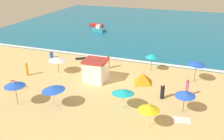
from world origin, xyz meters
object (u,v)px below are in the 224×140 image
beach_umbrella_0 (58,59)px  beach_umbrella_2 (53,89)px  parked_bicycle (16,84)px  beachgoer_4 (162,92)px  beachgoer_5 (51,55)px  small_boat_0 (96,25)px  beach_umbrella_7 (123,92)px  beach_umbrella_1 (152,56)px  beach_tent (143,78)px  small_boat_1 (99,29)px  beach_umbrella_5 (197,63)px  beachgoer_3 (108,62)px  beachgoer_2 (187,88)px  beach_umbrella_4 (15,84)px  lifeguard_cabana (96,70)px  beachgoer_0 (27,69)px  beach_umbrella_3 (149,107)px  beach_umbrella_6 (185,94)px

beach_umbrella_0 → beach_umbrella_2: size_ratio=1.11×
parked_bicycle → beachgoer_4: (15.02, 2.81, 0.33)m
beach_umbrella_0 → beachgoer_5: size_ratio=2.79×
beachgoer_5 → small_boat_0: size_ratio=0.34×
beach_umbrella_7 → parked_bicycle: 12.00m
beach_umbrella_0 → beach_umbrella_1: (10.41, 4.41, 0.15)m
beach_tent → small_boat_1: bearing=124.4°
beach_umbrella_2 → beach_umbrella_5: bearing=39.6°
beach_umbrella_7 → beach_umbrella_1: bearing=85.6°
parked_bicycle → beachgoer_3: 11.05m
beach_umbrella_5 → beachgoer_2: (-0.62, -3.90, -1.26)m
beach_umbrella_0 → beachgoer_3: bearing=33.0°
beachgoer_2 → parked_bicycle: bearing=-166.8°
beach_umbrella_4 → beachgoer_3: (4.90, 11.08, -1.33)m
lifeguard_cabana → small_boat_1: (-8.15, 20.57, -0.75)m
beachgoer_5 → parked_bicycle: bearing=-80.6°
beach_umbrella_0 → beachgoer_0: 3.78m
beach_umbrella_3 → beach_umbrella_2: bearing=178.2°
beach_umbrella_7 → beachgoer_0: bearing=166.2°
beach_umbrella_3 → beach_umbrella_7: (-2.74, 2.04, -0.13)m
beach_umbrella_3 → small_boat_1: (-15.45, 27.13, -1.29)m
beach_umbrella_1 → beachgoer_4: 6.99m
beach_umbrella_3 → parked_bicycle: bearing=171.4°
beach_umbrella_1 → beach_umbrella_3: 11.67m
beach_umbrella_2 → small_boat_1: beach_umbrella_2 is taller
parked_bicycle → beachgoer_5: size_ratio=1.86×
beachgoer_3 → beach_umbrella_2: bearing=-98.4°
beach_umbrella_4 → beachgoer_5: size_ratio=2.78×
parked_bicycle → lifeguard_cabana: bearing=30.5°
beach_umbrella_6 → beach_umbrella_0: bearing=165.5°
beach_umbrella_3 → beachgoer_4: 5.17m
beach_umbrella_6 → parked_bicycle: (-17.15, -1.01, -1.46)m
beach_umbrella_7 → beachgoer_5: 16.42m
beach_umbrella_0 → beachgoer_4: beach_umbrella_0 is taller
beach_umbrella_6 → beach_umbrella_3: bearing=-127.5°
beach_umbrella_3 → small_boat_1: beach_umbrella_3 is taller
beachgoer_4 → beach_umbrella_5: bearing=61.3°
beach_umbrella_3 → small_boat_1: bearing=119.7°
beachgoer_5 → small_boat_1: 15.76m
beach_umbrella_1 → beachgoer_0: bearing=-155.0°
beach_umbrella_7 → small_boat_0: size_ratio=0.93×
small_boat_0 → small_boat_1: 4.24m
small_boat_0 → small_boat_1: bearing=-60.3°
beach_umbrella_1 → beach_umbrella_0: bearing=-157.0°
lifeguard_cabana → beach_tent: lifeguard_cabana is taller
beach_umbrella_1 → beach_tent: (-0.17, -3.74, -1.38)m
beach_umbrella_7 → beachgoer_4: beach_umbrella_7 is taller
beach_umbrella_2 → beachgoer_5: beach_umbrella_2 is taller
beachgoer_2 → beachgoer_3: 10.66m
beach_umbrella_0 → beach_tent: (10.24, 0.67, -1.22)m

